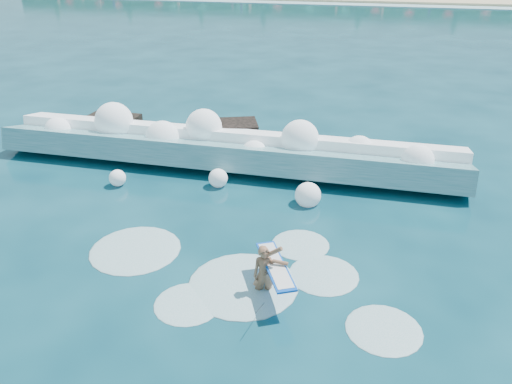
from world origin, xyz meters
TOP-DOWN VIEW (x-y plane):
  - ground at (0.00, 0.00)m, footprint 200.00×200.00m
  - wet_band at (0.00, 67.00)m, footprint 140.00×5.00m
  - breaking_wave at (-0.87, 6.59)m, footprint 18.53×2.86m
  - rock_cluster at (-4.08, 8.02)m, footprint 8.03×3.27m
  - surfer_with_board at (2.55, -1.16)m, footprint 1.43×2.79m
  - wave_spray at (-1.20, 6.55)m, footprint 15.84×4.59m
  - surf_foam at (1.44, -0.69)m, footprint 9.36×5.09m

SIDE VIEW (x-z plane):
  - ground at x=0.00m, z-range 0.00..0.00m
  - surf_foam at x=1.44m, z-range -0.07..0.07m
  - wet_band at x=0.00m, z-range 0.00..0.08m
  - rock_cluster at x=-4.08m, z-range -0.24..1.08m
  - breaking_wave at x=-0.87m, z-range -0.24..1.36m
  - surfer_with_board at x=2.55m, z-range -0.21..1.39m
  - wave_spray at x=-1.20m, z-range -0.08..2.18m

